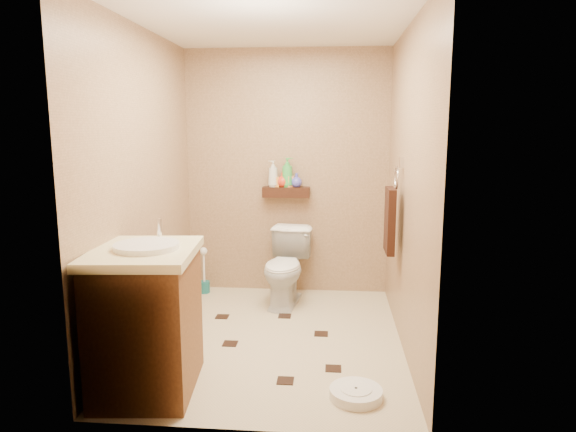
{
  "coord_description": "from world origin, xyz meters",
  "views": [
    {
      "loc": [
        0.45,
        -3.81,
        1.66
      ],
      "look_at": [
        0.1,
        0.25,
        0.94
      ],
      "focal_mm": 32.0,
      "sensor_mm": 36.0,
      "label": 1
    }
  ],
  "objects": [
    {
      "name": "bottle_f",
      "position": [
        0.1,
        1.17,
        1.14
      ],
      "size": [
        0.12,
        0.12,
        0.14
      ],
      "primitive_type": "imported",
      "rotation": [
        0.0,
        0.0,
        1.7
      ],
      "color": "#4747B2",
      "rests_on": "wall_shelf"
    },
    {
      "name": "bottle_c",
      "position": [
        -0.03,
        1.17,
        1.15
      ],
      "size": [
        0.16,
        0.16,
        0.15
      ],
      "primitive_type": "imported",
      "rotation": [
        0.0,
        0.0,
        0.47
      ],
      "color": "red",
      "rests_on": "wall_shelf"
    },
    {
      "name": "toilet_brush",
      "position": [
        -0.82,
        1.07,
        0.16
      ],
      "size": [
        0.11,
        0.11,
        0.47
      ],
      "color": "#186163",
      "rests_on": "ground"
    },
    {
      "name": "toilet_paper",
      "position": [
        -0.94,
        0.65,
        0.6
      ],
      "size": [
        0.12,
        0.11,
        0.12
      ],
      "color": "white",
      "rests_on": "wall_left"
    },
    {
      "name": "wall_back",
      "position": [
        0.0,
        1.25,
        1.2
      ],
      "size": [
        2.0,
        0.04,
        2.4
      ],
      "primitive_type": "cube",
      "color": "#9D7959",
      "rests_on": "ground"
    },
    {
      "name": "bottle_b",
      "position": [
        -0.1,
        1.17,
        1.14
      ],
      "size": [
        0.07,
        0.07,
        0.15
      ],
      "primitive_type": "imported",
      "rotation": [
        0.0,
        0.0,
        4.76
      ],
      "color": "orange",
      "rests_on": "wall_shelf"
    },
    {
      "name": "towel_ring",
      "position": [
        0.91,
        0.25,
        0.95
      ],
      "size": [
        0.12,
        0.3,
        0.76
      ],
      "color": "silver",
      "rests_on": "wall_right"
    },
    {
      "name": "bottle_d",
      "position": [
        0.01,
        1.17,
        1.21
      ],
      "size": [
        0.13,
        0.13,
        0.29
      ],
      "primitive_type": "imported",
      "rotation": [
        0.0,
        0.0,
        1.39
      ],
      "color": "green",
      "rests_on": "wall_shelf"
    },
    {
      "name": "bottle_a",
      "position": [
        -0.13,
        1.17,
        1.2
      ],
      "size": [
        0.13,
        0.13,
        0.26
      ],
      "primitive_type": "imported",
      "rotation": [
        0.0,
        0.0,
        5.16
      ],
      "color": "beige",
      "rests_on": "wall_shelf"
    },
    {
      "name": "bathroom_scale",
      "position": [
        0.61,
        -0.85,
        0.03
      ],
      "size": [
        0.36,
        0.36,
        0.07
      ],
      "rotation": [
        0.0,
        0.0,
        -0.09
      ],
      "color": "white",
      "rests_on": "ground"
    },
    {
      "name": "toilet",
      "position": [
        0.03,
        0.83,
        0.35
      ],
      "size": [
        0.48,
        0.73,
        0.7
      ],
      "primitive_type": "imported",
      "rotation": [
        0.0,
        0.0,
        -0.13
      ],
      "color": "white",
      "rests_on": "ground"
    },
    {
      "name": "vanity",
      "position": [
        -0.7,
        -0.84,
        0.47
      ],
      "size": [
        0.68,
        0.8,
        1.06
      ],
      "rotation": [
        0.0,
        0.0,
        0.09
      ],
      "color": "brown",
      "rests_on": "ground"
    },
    {
      "name": "ground",
      "position": [
        0.0,
        0.0,
        0.0
      ],
      "size": [
        2.5,
        2.5,
        0.0
      ],
      "primitive_type": "plane",
      "color": "#CBB494",
      "rests_on": "ground"
    },
    {
      "name": "ceiling",
      "position": [
        0.0,
        0.0,
        2.4
      ],
      "size": [
        2.0,
        2.5,
        0.02
      ],
      "primitive_type": "cube",
      "color": "silver",
      "rests_on": "wall_back"
    },
    {
      "name": "floor_accents",
      "position": [
        0.04,
        -0.04,
        0.0
      ],
      "size": [
        1.09,
        1.27,
        0.01
      ],
      "color": "black",
      "rests_on": "ground"
    },
    {
      "name": "wall_shelf",
      "position": [
        0.0,
        1.17,
        1.02
      ],
      "size": [
        0.46,
        0.14,
        0.1
      ],
      "primitive_type": "cube",
      "color": "#33180E",
      "rests_on": "wall_back"
    },
    {
      "name": "wall_right",
      "position": [
        1.0,
        0.0,
        1.2
      ],
      "size": [
        0.04,
        2.5,
        2.4
      ],
      "primitive_type": "cube",
      "color": "#9D7959",
      "rests_on": "ground"
    },
    {
      "name": "bottle_e",
      "position": [
        0.03,
        1.17,
        1.15
      ],
      "size": [
        0.1,
        0.1,
        0.16
      ],
      "primitive_type": "imported",
      "rotation": [
        0.0,
        0.0,
        2.4
      ],
      "color": "#FF9C54",
      "rests_on": "wall_shelf"
    },
    {
      "name": "wall_front",
      "position": [
        0.0,
        -1.25,
        1.2
      ],
      "size": [
        2.0,
        0.04,
        2.4
      ],
      "primitive_type": "cube",
      "color": "#9D7959",
      "rests_on": "ground"
    },
    {
      "name": "wall_left",
      "position": [
        -1.0,
        0.0,
        1.2
      ],
      "size": [
        0.04,
        2.5,
        2.4
      ],
      "primitive_type": "cube",
      "color": "#9D7959",
      "rests_on": "ground"
    }
  ]
}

